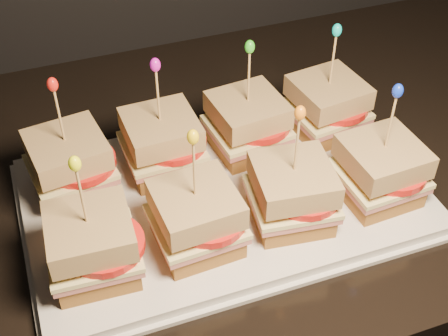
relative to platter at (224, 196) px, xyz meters
name	(u,v)px	position (x,y,z in m)	size (l,w,h in m)	color
granite_slab	(270,156)	(0.10, 0.08, -0.03)	(2.70, 0.64, 0.03)	black
platter	(224,196)	(0.00, 0.00, 0.00)	(0.47, 0.29, 0.02)	silver
platter_rim	(224,200)	(0.00, 0.00, -0.01)	(0.48, 0.30, 0.01)	silver
sandwich_0_bread_bot	(74,181)	(-0.17, 0.07, 0.02)	(0.08, 0.08, 0.02)	brown
sandwich_0_ham	(71,171)	(-0.17, 0.07, 0.04)	(0.09, 0.09, 0.01)	#B75755
sandwich_0_cheese	(71,167)	(-0.17, 0.07, 0.04)	(0.09, 0.09, 0.01)	#F4EB9A
sandwich_0_tomato	(81,163)	(-0.16, 0.06, 0.05)	(0.08, 0.08, 0.01)	red
sandwich_0_bread_top	(67,149)	(-0.17, 0.07, 0.07)	(0.08, 0.08, 0.03)	brown
sandwich_0_pick	(60,119)	(-0.17, 0.07, 0.11)	(0.00, 0.00, 0.09)	tan
sandwich_0_frill	(53,84)	(-0.17, 0.07, 0.16)	(0.01, 0.01, 0.02)	red
sandwich_1_bread_bot	(163,160)	(-0.06, 0.07, 0.02)	(0.08, 0.08, 0.02)	brown
sandwich_1_ham	(163,150)	(-0.06, 0.07, 0.04)	(0.09, 0.09, 0.01)	#B75755
sandwich_1_cheese	(162,146)	(-0.06, 0.07, 0.04)	(0.09, 0.09, 0.01)	#F4EB9A
sandwich_1_tomato	(173,142)	(-0.04, 0.06, 0.05)	(0.08, 0.08, 0.01)	red
sandwich_1_bread_top	(161,129)	(-0.06, 0.07, 0.07)	(0.08, 0.08, 0.03)	brown
sandwich_1_pick	(158,98)	(-0.06, 0.07, 0.11)	(0.00, 0.00, 0.09)	tan
sandwich_1_frill	(155,65)	(-0.06, 0.07, 0.16)	(0.01, 0.01, 0.02)	#CD15C6
sandwich_2_bread_bot	(247,140)	(0.06, 0.07, 0.02)	(0.08, 0.08, 0.02)	brown
sandwich_2_ham	(247,131)	(0.06, 0.07, 0.04)	(0.09, 0.09, 0.01)	#B75755
sandwich_2_cheese	(247,127)	(0.06, 0.07, 0.04)	(0.09, 0.09, 0.01)	#F4EB9A
sandwich_2_tomato	(258,123)	(0.07, 0.06, 0.05)	(0.08, 0.08, 0.01)	red
sandwich_2_bread_top	(248,110)	(0.06, 0.07, 0.07)	(0.08, 0.08, 0.03)	brown
sandwich_2_pick	(249,80)	(0.06, 0.07, 0.11)	(0.00, 0.00, 0.09)	tan
sandwich_2_frill	(250,47)	(0.06, 0.07, 0.16)	(0.01, 0.01, 0.02)	green
sandwich_3_bread_bot	(325,122)	(0.17, 0.07, 0.02)	(0.08, 0.08, 0.02)	brown
sandwich_3_ham	(326,113)	(0.17, 0.07, 0.04)	(0.09, 0.09, 0.01)	#B75755
sandwich_3_cheese	(326,109)	(0.17, 0.07, 0.04)	(0.09, 0.09, 0.01)	#F4EB9A
sandwich_3_tomato	(337,105)	(0.18, 0.06, 0.05)	(0.08, 0.08, 0.01)	red
sandwich_3_bread_top	(329,92)	(0.17, 0.07, 0.07)	(0.08, 0.08, 0.03)	brown
sandwich_3_pick	(333,63)	(0.17, 0.07, 0.11)	(0.00, 0.00, 0.09)	tan
sandwich_3_frill	(337,30)	(0.17, 0.07, 0.16)	(0.01, 0.01, 0.02)	#08C8C6
sandwich_4_bread_bot	(96,263)	(-0.17, -0.07, 0.02)	(0.08, 0.08, 0.02)	brown
sandwich_4_ham	(94,253)	(-0.17, -0.07, 0.04)	(0.09, 0.09, 0.01)	#B75755
sandwich_4_cheese	(93,248)	(-0.17, -0.07, 0.04)	(0.09, 0.09, 0.01)	#F4EB9A
sandwich_4_tomato	(105,245)	(-0.16, -0.07, 0.05)	(0.08, 0.08, 0.01)	red
sandwich_4_bread_top	(89,231)	(-0.17, -0.07, 0.07)	(0.08, 0.08, 0.03)	brown
sandwich_4_pick	(82,199)	(-0.17, -0.07, 0.11)	(0.00, 0.00, 0.09)	tan
sandwich_4_frill	(75,164)	(-0.17, -0.07, 0.16)	(0.01, 0.01, 0.02)	#EFFD12
sandwich_5_bread_bot	(197,235)	(-0.06, -0.07, 0.02)	(0.08, 0.08, 0.02)	brown
sandwich_5_ham	(197,226)	(-0.06, -0.07, 0.04)	(0.09, 0.09, 0.01)	#B75755
sandwich_5_cheese	(196,221)	(-0.06, -0.07, 0.04)	(0.09, 0.09, 0.01)	#F4EB9A
sandwich_5_tomato	(209,217)	(-0.04, -0.07, 0.05)	(0.08, 0.08, 0.01)	red
sandwich_5_bread_top	(196,204)	(-0.06, -0.07, 0.07)	(0.08, 0.08, 0.03)	brown
sandwich_5_pick	(194,172)	(-0.06, -0.07, 0.11)	(0.00, 0.00, 0.09)	tan
sandwich_5_frill	(193,137)	(-0.06, -0.07, 0.16)	(0.01, 0.01, 0.02)	yellow
sandwich_6_bread_bot	(290,210)	(0.06, -0.07, 0.02)	(0.08, 0.08, 0.02)	brown
sandwich_6_ham	(291,201)	(0.06, -0.07, 0.04)	(0.09, 0.09, 0.01)	#B75755
sandwich_6_cheese	(292,196)	(0.06, -0.07, 0.04)	(0.09, 0.09, 0.01)	#F4EB9A
sandwich_6_tomato	(304,192)	(0.07, -0.07, 0.05)	(0.08, 0.08, 0.01)	red
sandwich_6_bread_top	(293,179)	(0.06, -0.07, 0.07)	(0.08, 0.08, 0.03)	brown
sandwich_6_pick	(297,148)	(0.06, -0.07, 0.11)	(0.00, 0.00, 0.09)	tan
sandwich_6_frill	(300,113)	(0.06, -0.07, 0.16)	(0.01, 0.01, 0.02)	orange
sandwich_7_bread_bot	(376,187)	(0.17, -0.07, 0.02)	(0.08, 0.08, 0.02)	brown
sandwich_7_ham	(378,178)	(0.17, -0.07, 0.04)	(0.09, 0.09, 0.01)	#B75755
sandwich_7_cheese	(379,173)	(0.17, -0.07, 0.04)	(0.09, 0.09, 0.01)	#F4EB9A
sandwich_7_tomato	(392,169)	(0.18, -0.07, 0.05)	(0.08, 0.08, 0.01)	red
sandwich_7_bread_top	(383,156)	(0.17, -0.07, 0.07)	(0.08, 0.08, 0.03)	brown
sandwich_7_pick	(390,125)	(0.17, -0.07, 0.11)	(0.00, 0.00, 0.09)	tan
sandwich_7_frill	(398,91)	(0.17, -0.07, 0.16)	(0.01, 0.01, 0.02)	#1234DC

